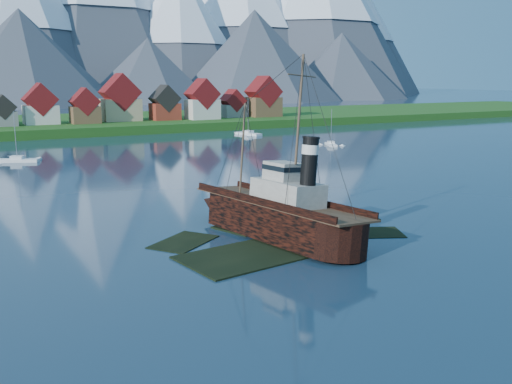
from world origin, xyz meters
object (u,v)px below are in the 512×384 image
tugboat_wreck (271,212)px  sailboat_e (248,134)px  sailboat_c (17,161)px  sailboat_d (331,145)px

tugboat_wreck → sailboat_e: bearing=52.8°
tugboat_wreck → sailboat_e: size_ratio=2.26×
sailboat_c → sailboat_e: sailboat_e is taller
sailboat_c → sailboat_d: bearing=-71.0°
tugboat_wreck → sailboat_c: tugboat_wreck is taller
sailboat_d → sailboat_e: bearing=122.5°
tugboat_wreck → sailboat_d: 93.90m
sailboat_c → sailboat_d: size_ratio=1.13×
tugboat_wreck → sailboat_e: (55.08, 108.91, -2.56)m
sailboat_d → sailboat_e: size_ratio=0.84×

